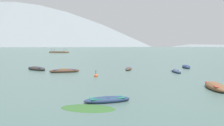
% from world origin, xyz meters
% --- Properties ---
extents(ground_plane, '(6000.00, 6000.00, 0.00)m').
position_xyz_m(ground_plane, '(0.00, 1500.00, 0.00)').
color(ground_plane, '#425B56').
extents(mountain_1, '(1733.68, 1733.68, 516.80)m').
position_xyz_m(mountain_1, '(-619.43, 1492.78, 258.40)').
color(mountain_1, slate).
rests_on(mountain_1, ground).
extents(mountain_2, '(918.32, 918.32, 281.59)m').
position_xyz_m(mountain_2, '(-196.53, 1779.28, 140.80)').
color(mountain_2, slate).
rests_on(mountain_2, ground).
extents(mountain_3, '(1659.71, 1659.71, 605.71)m').
position_xyz_m(mountain_3, '(265.46, 1837.29, 302.86)').
color(mountain_3, slate).
rests_on(mountain_3, ground).
extents(rowboat_0, '(1.18, 3.37, 0.66)m').
position_xyz_m(rowboat_0, '(9.84, 33.82, 0.20)').
color(rowboat_0, navy).
rests_on(rowboat_0, ground).
extents(rowboat_1, '(1.24, 3.45, 0.46)m').
position_xyz_m(rowboat_1, '(0.19, 30.18, 0.15)').
color(rowboat_1, '#4C3323').
rests_on(rowboat_1, ground).
extents(rowboat_2, '(4.11, 3.28, 0.71)m').
position_xyz_m(rowboat_2, '(-13.86, 28.47, 0.22)').
color(rowboat_2, '#2D2826').
rests_on(rowboat_2, ground).
extents(rowboat_3, '(3.27, 2.00, 0.47)m').
position_xyz_m(rowboat_3, '(-1.08, 9.97, 0.15)').
color(rowboat_3, navy).
rests_on(rowboat_3, ground).
extents(rowboat_5, '(1.17, 3.60, 0.48)m').
position_xyz_m(rowboat_5, '(6.90, 27.39, 0.15)').
color(rowboat_5, navy).
rests_on(rowboat_5, ground).
extents(rowboat_6, '(1.38, 3.98, 0.69)m').
position_xyz_m(rowboat_6, '(7.72, 15.09, 0.21)').
color(rowboat_6, brown).
rests_on(rowboat_6, ground).
extents(rowboat_7, '(4.31, 2.56, 0.67)m').
position_xyz_m(rowboat_7, '(-8.76, 26.00, 0.21)').
color(rowboat_7, '#4C3323').
rests_on(rowboat_7, ground).
extents(ferry_0, '(11.26, 6.56, 2.54)m').
position_xyz_m(ferry_0, '(-38.13, 114.15, 0.45)').
color(ferry_0, brown).
rests_on(ferry_0, ground).
extents(mooring_buoy, '(0.43, 0.43, 0.91)m').
position_xyz_m(mooring_buoy, '(-3.69, 22.02, 0.10)').
color(mooring_buoy, '#DB4C1E').
rests_on(mooring_buoy, ground).
extents(weed_patch_2, '(3.48, 2.08, 0.14)m').
position_xyz_m(weed_patch_2, '(-2.07, 8.36, 0.00)').
color(weed_patch_2, '#2D5628').
rests_on(weed_patch_2, ground).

